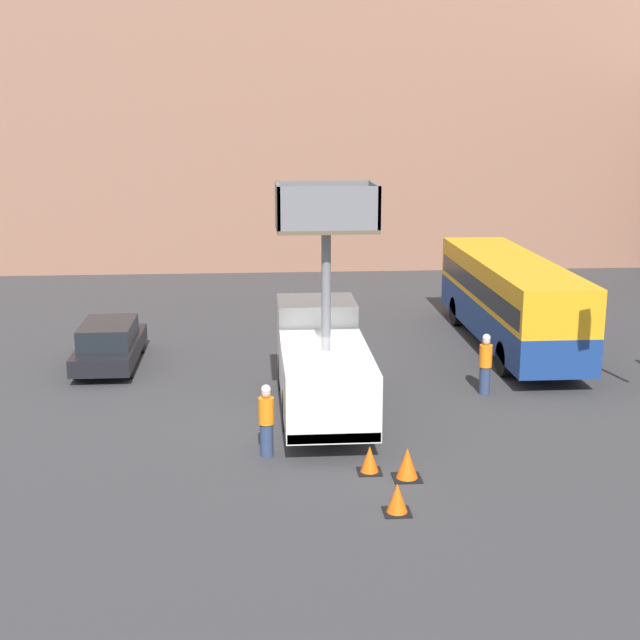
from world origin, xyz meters
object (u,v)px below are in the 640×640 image
at_px(road_worker_near_truck, 266,421).
at_px(traffic_cone_mid_road, 397,499).
at_px(road_worker_directing, 485,364).
at_px(traffic_cone_near_truck, 407,464).
at_px(parked_car_curbside, 109,344).
at_px(utility_truck, 322,359).
at_px(city_bus, 510,296).
at_px(traffic_cone_far_side, 370,460).

distance_m(road_worker_near_truck, traffic_cone_mid_road, 4.30).
relative_size(road_worker_directing, traffic_cone_near_truck, 2.48).
xyz_separation_m(road_worker_directing, traffic_cone_near_truck, (-3.32, -5.94, -0.56)).
height_order(traffic_cone_near_truck, parked_car_curbside, parked_car_curbside).
bearing_deg(road_worker_near_truck, road_worker_directing, -82.14).
height_order(utility_truck, parked_car_curbside, utility_truck).
xyz_separation_m(utility_truck, traffic_cone_near_truck, (1.57, -4.59, -1.20)).
xyz_separation_m(utility_truck, city_bus, (7.04, 6.47, 0.30)).
xyz_separation_m(traffic_cone_near_truck, traffic_cone_mid_road, (-0.51, -1.73, -0.04)).
distance_m(traffic_cone_mid_road, parked_car_curbside, 13.75).
relative_size(utility_truck, traffic_cone_mid_road, 10.54).
distance_m(utility_truck, city_bus, 9.56).
relative_size(city_bus, traffic_cone_far_side, 17.19).
bearing_deg(city_bus, traffic_cone_near_truck, 172.37).
bearing_deg(road_worker_near_truck, traffic_cone_far_side, -142.99).
relative_size(city_bus, road_worker_near_truck, 6.07).
distance_m(traffic_cone_far_side, parked_car_curbside, 11.84).
distance_m(city_bus, road_worker_directing, 5.63).
relative_size(city_bus, traffic_cone_near_truck, 14.87).
bearing_deg(traffic_cone_far_side, road_worker_near_truck, 152.94).
bearing_deg(road_worker_directing, traffic_cone_far_side, 17.37).
bearing_deg(city_bus, road_worker_directing, 175.90).
xyz_separation_m(city_bus, road_worker_directing, (-2.15, -5.12, -0.94)).
distance_m(road_worker_near_truck, traffic_cone_far_side, 2.70).
bearing_deg(utility_truck, parked_car_curbside, 141.76).
bearing_deg(traffic_cone_mid_road, road_worker_near_truck, 128.28).
distance_m(utility_truck, traffic_cone_near_truck, 5.00).
xyz_separation_m(utility_truck, road_worker_directing, (4.89, 1.35, -0.64)).
xyz_separation_m(road_worker_near_truck, road_worker_directing, (6.46, 4.33, 0.01)).
bearing_deg(city_bus, traffic_cone_mid_road, 173.63).
bearing_deg(parked_car_curbside, traffic_cone_far_side, -51.95).
bearing_deg(traffic_cone_near_truck, parked_car_curbside, 129.74).
distance_m(traffic_cone_near_truck, traffic_cone_mid_road, 1.80).
xyz_separation_m(road_worker_near_truck, traffic_cone_far_side, (2.34, -1.20, -0.60)).
xyz_separation_m(utility_truck, road_worker_near_truck, (-1.57, -2.98, -0.66)).
relative_size(utility_truck, city_bus, 0.63).
height_order(city_bus, road_worker_directing, city_bus).
height_order(road_worker_near_truck, traffic_cone_far_side, road_worker_near_truck).
distance_m(road_worker_directing, parked_car_curbside, 12.03).
bearing_deg(parked_car_curbside, utility_truck, -38.24).
height_order(utility_truck, traffic_cone_mid_road, utility_truck).
relative_size(traffic_cone_mid_road, traffic_cone_far_side, 1.03).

